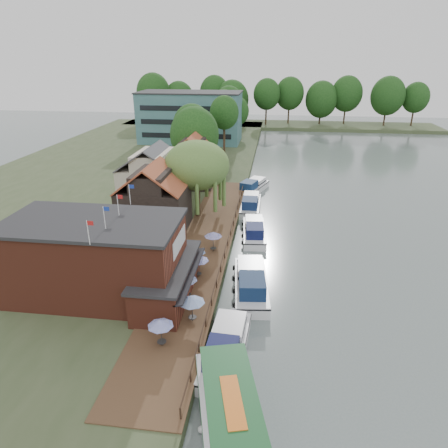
{
  "coord_description": "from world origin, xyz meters",
  "views": [
    {
      "loc": [
        -0.42,
        -31.21,
        21.45
      ],
      "look_at": [
        -6.0,
        12.0,
        3.0
      ],
      "focal_mm": 32.0,
      "sensor_mm": 36.0,
      "label": 1
    }
  ],
  "objects_px": {
    "hotel_block": "(191,117)",
    "umbrella_3": "(198,266)",
    "willow": "(197,180)",
    "cruiser_3": "(251,202)",
    "umbrella_1": "(192,309)",
    "cruiser_4": "(253,185)",
    "pub": "(117,259)",
    "umbrella_0": "(161,333)",
    "cottage_b": "(154,174)",
    "swan": "(201,429)",
    "umbrella_5": "(213,242)",
    "cottage_c": "(193,161)",
    "cruiser_2": "(254,229)",
    "umbrella_2": "(187,286)",
    "cruiser_1": "(251,279)",
    "cruiser_0": "(226,343)",
    "umbrella_4": "(195,258)",
    "cottage_a": "(154,197)",
    "tour_boat": "(234,429)"
  },
  "relations": [
    {
      "from": "hotel_block",
      "to": "umbrella_3",
      "type": "distance_m",
      "value": 68.99
    },
    {
      "from": "willow",
      "to": "cruiser_3",
      "type": "bearing_deg",
      "value": 41.51
    },
    {
      "from": "umbrella_1",
      "to": "cruiser_4",
      "type": "xyz_separation_m",
      "value": [
        2.7,
        38.04,
        -1.12
      ]
    },
    {
      "from": "pub",
      "to": "umbrella_0",
      "type": "bearing_deg",
      "value": -49.1
    },
    {
      "from": "cottage_b",
      "to": "swan",
      "type": "relative_size",
      "value": 21.82
    },
    {
      "from": "umbrella_5",
      "to": "cottage_c",
      "type": "bearing_deg",
      "value": 106.47
    },
    {
      "from": "cruiser_2",
      "to": "cruiser_4",
      "type": "distance_m",
      "value": 18.41
    },
    {
      "from": "willow",
      "to": "umbrella_5",
      "type": "bearing_deg",
      "value": -70.38
    },
    {
      "from": "umbrella_2",
      "to": "cruiser_1",
      "type": "distance_m",
      "value": 6.68
    },
    {
      "from": "umbrella_5",
      "to": "cruiser_0",
      "type": "bearing_deg",
      "value": -77.76
    },
    {
      "from": "umbrella_4",
      "to": "cottage_a",
      "type": "bearing_deg",
      "value": 125.97
    },
    {
      "from": "umbrella_0",
      "to": "tour_boat",
      "type": "relative_size",
      "value": 0.17
    },
    {
      "from": "pub",
      "to": "hotel_block",
      "type": "height_order",
      "value": "hotel_block"
    },
    {
      "from": "cruiser_2",
      "to": "cruiser_3",
      "type": "relative_size",
      "value": 0.98
    },
    {
      "from": "cottage_c",
      "to": "swan",
      "type": "xyz_separation_m",
      "value": [
        9.92,
        -46.84,
        -5.03
      ]
    },
    {
      "from": "hotel_block",
      "to": "cruiser_2",
      "type": "xyz_separation_m",
      "value": [
        19.46,
        -54.71,
        -5.99
      ]
    },
    {
      "from": "hotel_block",
      "to": "swan",
      "type": "height_order",
      "value": "hotel_block"
    },
    {
      "from": "hotel_block",
      "to": "umbrella_2",
      "type": "relative_size",
      "value": 10.69
    },
    {
      "from": "cottage_c",
      "to": "umbrella_4",
      "type": "height_order",
      "value": "cottage_c"
    },
    {
      "from": "cottage_b",
      "to": "umbrella_3",
      "type": "bearing_deg",
      "value": -63.48
    },
    {
      "from": "hotel_block",
      "to": "willow",
      "type": "relative_size",
      "value": 2.44
    },
    {
      "from": "cruiser_3",
      "to": "tour_boat",
      "type": "relative_size",
      "value": 0.72
    },
    {
      "from": "cottage_a",
      "to": "cruiser_3",
      "type": "bearing_deg",
      "value": 44.27
    },
    {
      "from": "tour_boat",
      "to": "pub",
      "type": "bearing_deg",
      "value": 116.93
    },
    {
      "from": "cruiser_2",
      "to": "cottage_a",
      "type": "bearing_deg",
      "value": -178.97
    },
    {
      "from": "cruiser_4",
      "to": "swan",
      "type": "distance_m",
      "value": 47.5
    },
    {
      "from": "cottage_a",
      "to": "umbrella_4",
      "type": "bearing_deg",
      "value": -54.03
    },
    {
      "from": "cottage_b",
      "to": "cruiser_2",
      "type": "distance_m",
      "value": 18.21
    },
    {
      "from": "hotel_block",
      "to": "cottage_b",
      "type": "relative_size",
      "value": 2.65
    },
    {
      "from": "hotel_block",
      "to": "cottage_a",
      "type": "distance_m",
      "value": 56.47
    },
    {
      "from": "umbrella_4",
      "to": "cruiser_1",
      "type": "height_order",
      "value": "umbrella_4"
    },
    {
      "from": "cruiser_3",
      "to": "willow",
      "type": "bearing_deg",
      "value": -138.96
    },
    {
      "from": "pub",
      "to": "tour_boat",
      "type": "distance_m",
      "value": 18.44
    },
    {
      "from": "umbrella_4",
      "to": "cruiser_1",
      "type": "relative_size",
      "value": 0.22
    },
    {
      "from": "cruiser_2",
      "to": "tour_boat",
      "type": "height_order",
      "value": "tour_boat"
    },
    {
      "from": "cottage_b",
      "to": "umbrella_1",
      "type": "distance_m",
      "value": 30.76
    },
    {
      "from": "tour_boat",
      "to": "umbrella_3",
      "type": "bearing_deg",
      "value": 92.81
    },
    {
      "from": "swan",
      "to": "cruiser_4",
      "type": "bearing_deg",
      "value": 89.69
    },
    {
      "from": "willow",
      "to": "umbrella_0",
      "type": "bearing_deg",
      "value": -85.11
    },
    {
      "from": "cottage_a",
      "to": "umbrella_1",
      "type": "bearing_deg",
      "value": -65.24
    },
    {
      "from": "umbrella_2",
      "to": "cruiser_0",
      "type": "distance_m",
      "value": 7.39
    },
    {
      "from": "cottage_c",
      "to": "umbrella_1",
      "type": "height_order",
      "value": "cottage_c"
    },
    {
      "from": "umbrella_1",
      "to": "cottage_b",
      "type": "bearing_deg",
      "value": 112.02
    },
    {
      "from": "cruiser_0",
      "to": "umbrella_4",
      "type": "bearing_deg",
      "value": 115.13
    },
    {
      "from": "cottage_a",
      "to": "cruiser_4",
      "type": "relative_size",
      "value": 0.89
    },
    {
      "from": "umbrella_3",
      "to": "willow",
      "type": "bearing_deg",
      "value": 100.83
    },
    {
      "from": "umbrella_5",
      "to": "tour_boat",
      "type": "distance_m",
      "value": 23.65
    },
    {
      "from": "umbrella_2",
      "to": "cruiser_4",
      "type": "xyz_separation_m",
      "value": [
        3.86,
        34.71,
        -1.12
      ]
    },
    {
      "from": "umbrella_2",
      "to": "cruiser_2",
      "type": "xyz_separation_m",
      "value": [
        5.14,
        16.35,
        -1.13
      ]
    },
    {
      "from": "umbrella_0",
      "to": "pub",
      "type": "bearing_deg",
      "value": 130.9
    }
  ]
}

